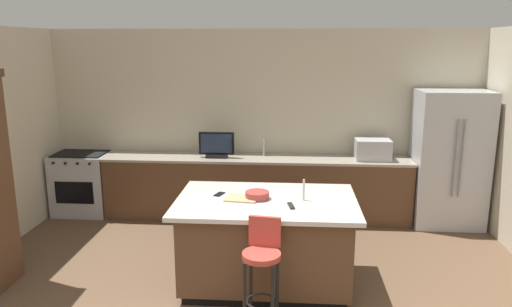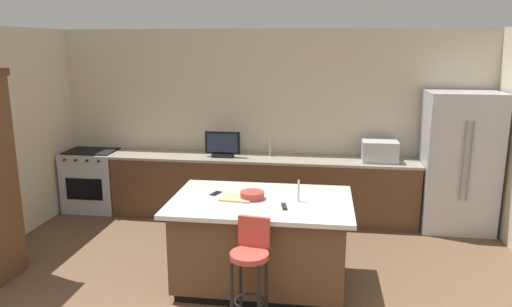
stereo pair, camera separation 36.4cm
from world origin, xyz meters
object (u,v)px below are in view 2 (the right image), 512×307
(cell_phone, at_px, (216,193))
(cutting_board, at_px, (237,198))
(microwave, at_px, (380,151))
(tv_monitor, at_px, (223,145))
(tv_remote, at_px, (284,206))
(kitchen_island, at_px, (261,242))
(bar_stool_center, at_px, (250,263))
(refrigerator, at_px, (458,162))
(range_oven, at_px, (93,180))
(fruit_bowl, at_px, (252,195))

(cell_phone, height_order, cutting_board, cutting_board)
(microwave, height_order, cell_phone, microwave)
(tv_monitor, relative_size, tv_remote, 2.94)
(kitchen_island, bearing_deg, bar_stool_center, -89.65)
(tv_monitor, bearing_deg, refrigerator, 0.03)
(bar_stool_center, bearing_deg, range_oven, 143.65)
(microwave, distance_m, cell_phone, 2.66)
(refrigerator, height_order, fruit_bowl, refrigerator)
(tv_monitor, bearing_deg, bar_stool_center, -73.28)
(bar_stool_center, bearing_deg, cell_phone, 127.53)
(range_oven, distance_m, bar_stool_center, 3.96)
(kitchen_island, height_order, tv_remote, tv_remote)
(tv_monitor, height_order, tv_remote, tv_monitor)
(kitchen_island, xyz_separation_m, refrigerator, (2.41, 1.95, 0.46))
(range_oven, distance_m, fruit_bowl, 3.42)
(refrigerator, distance_m, tv_monitor, 3.22)
(kitchen_island, distance_m, bar_stool_center, 0.77)
(kitchen_island, relative_size, tv_monitor, 3.67)
(microwave, bearing_deg, range_oven, -179.98)
(bar_stool_center, bearing_deg, tv_remote, 73.80)
(refrigerator, relative_size, fruit_bowl, 7.69)
(range_oven, bearing_deg, cell_phone, -38.78)
(refrigerator, xyz_separation_m, cutting_board, (-2.66, -1.96, 0.01))
(tv_monitor, bearing_deg, cutting_board, -74.08)
(refrigerator, distance_m, range_oven, 5.27)
(microwave, bearing_deg, tv_remote, -117.08)
(range_oven, relative_size, fruit_bowl, 3.78)
(kitchen_island, bearing_deg, fruit_bowl, 172.48)
(refrigerator, height_order, cutting_board, refrigerator)
(range_oven, height_order, cell_phone, cell_phone)
(bar_stool_center, height_order, fruit_bowl, fruit_bowl)
(bar_stool_center, distance_m, cell_phone, 1.08)
(range_oven, distance_m, cutting_board, 3.31)
(microwave, xyz_separation_m, cell_phone, (-1.88, -1.88, -0.10))
(range_oven, bearing_deg, refrigerator, -0.54)
(refrigerator, height_order, range_oven, refrigerator)
(microwave, height_order, cutting_board, microwave)
(refrigerator, xyz_separation_m, tv_monitor, (-3.22, -0.00, 0.13))
(kitchen_island, xyz_separation_m, microwave, (1.38, 2.00, 0.56))
(range_oven, xyz_separation_m, tv_monitor, (2.02, -0.05, 0.61))
(kitchen_island, height_order, range_oven, kitchen_island)
(fruit_bowl, distance_m, cell_phone, 0.42)
(cutting_board, bearing_deg, fruit_bowl, 7.56)
(range_oven, height_order, microwave, microwave)
(bar_stool_center, relative_size, tv_remote, 5.83)
(tv_remote, bearing_deg, cutting_board, 147.44)
(cell_phone, bearing_deg, fruit_bowl, 3.20)
(refrigerator, relative_size, cutting_board, 5.82)
(bar_stool_center, distance_m, tv_remote, 0.70)
(cell_phone, relative_size, cutting_board, 0.47)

